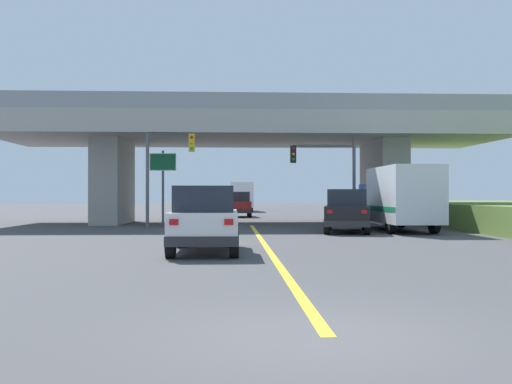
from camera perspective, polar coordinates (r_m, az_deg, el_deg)
The scene contains 11 objects.
ground at distance 35.76m, azimuth -0.63°, elevation -3.13°, with size 160.00×160.00×0.00m, color #424244.
overpass_bridge at distance 35.89m, azimuth -0.63°, elevation 5.17°, with size 30.85×9.86×7.35m.
lane_divider_stripe at distance 19.99m, azimuth 0.91°, elevation -5.33°, with size 0.20×25.89×0.01m, color yellow.
suv_lead at distance 17.39m, azimuth -5.15°, elevation -2.75°, with size 2.02×4.40×2.02m.
suv_crossing at distance 27.20m, azimuth 9.09°, elevation -1.86°, with size 2.90×5.04×2.02m.
box_truck at distance 28.68m, azimuth 14.15°, elevation -0.54°, with size 2.33×7.34×3.10m.
sedan_oncoming at distance 45.86m, azimuth -1.70°, elevation -1.24°, with size 1.90×4.55×2.02m.
traffic_signal_nearside at distance 31.99m, azimuth 7.51°, elevation 2.45°, with size 3.67×0.36×5.03m.
traffic_signal_farside at distance 31.17m, azimuth -9.31°, elevation 3.12°, with size 2.64×0.36×5.72m.
highway_sign at distance 33.31m, azimuth -9.32°, elevation 2.12°, with size 1.53×0.17×4.33m.
semi_truck_distant at distance 61.33m, azimuth -1.46°, elevation -0.43°, with size 2.33×7.42×3.10m.
Camera 1 is at (-1.21, -6.93, 1.75)m, focal length 39.89 mm.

